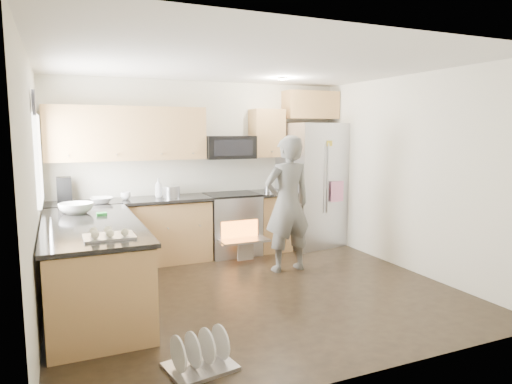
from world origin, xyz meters
name	(u,v)px	position (x,y,z in m)	size (l,w,h in m)	color
ground	(255,292)	(0.00, 0.00, 0.00)	(4.50, 4.50, 0.00)	black
room_shell	(252,148)	(-0.04, 0.02, 1.67)	(4.54, 4.04, 2.62)	silver
back_cabinet_run	(169,194)	(-0.59, 1.75, 0.96)	(4.45, 0.64, 2.50)	#A67942
peninsula	(93,265)	(-1.75, 0.25, 0.47)	(0.96, 2.36, 1.04)	#A67942
stove_range	(232,210)	(0.35, 1.69, 0.68)	(0.76, 0.97, 1.79)	#B7B7BC
refrigerator	(313,185)	(1.77, 1.70, 0.99)	(1.08, 0.90, 1.99)	#B7B7BC
person	(288,204)	(0.73, 0.61, 0.90)	(0.66, 0.43, 1.81)	slate
dish_rack	(200,358)	(-1.09, -1.40, 0.09)	(0.57, 0.49, 0.32)	#B7B7BC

